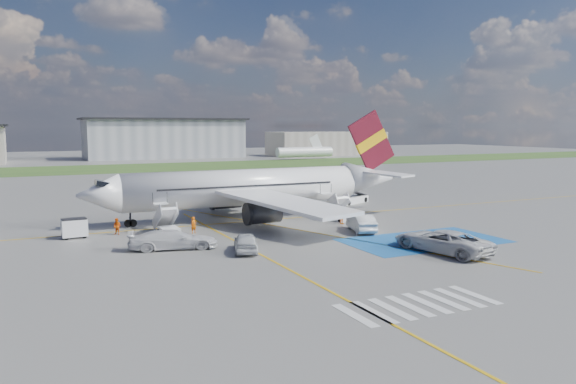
% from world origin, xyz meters
% --- Properties ---
extents(ground, '(400.00, 400.00, 0.00)m').
position_xyz_m(ground, '(0.00, 0.00, 0.00)').
color(ground, '#60605E').
rests_on(ground, ground).
extents(grass_strip, '(400.00, 30.00, 0.01)m').
position_xyz_m(grass_strip, '(0.00, 95.00, 0.01)').
color(grass_strip, '#2D4C1E').
rests_on(grass_strip, ground).
extents(taxiway_line_main, '(120.00, 0.20, 0.01)m').
position_xyz_m(taxiway_line_main, '(0.00, 12.00, 0.01)').
color(taxiway_line_main, gold).
rests_on(taxiway_line_main, ground).
extents(taxiway_line_cross, '(0.20, 60.00, 0.01)m').
position_xyz_m(taxiway_line_cross, '(-5.00, -10.00, 0.01)').
color(taxiway_line_cross, gold).
rests_on(taxiway_line_cross, ground).
extents(taxiway_line_diag, '(20.71, 56.45, 0.01)m').
position_xyz_m(taxiway_line_diag, '(0.00, 12.00, 0.01)').
color(taxiway_line_diag, gold).
rests_on(taxiway_line_diag, ground).
extents(staging_box, '(14.00, 8.00, 0.01)m').
position_xyz_m(staging_box, '(10.00, -4.00, 0.01)').
color(staging_box, '#1A589D').
rests_on(staging_box, ground).
extents(crosswalk, '(9.00, 4.00, 0.01)m').
position_xyz_m(crosswalk, '(-1.80, -18.00, 0.01)').
color(crosswalk, silver).
rests_on(crosswalk, ground).
extents(terminal_centre, '(48.00, 18.00, 12.00)m').
position_xyz_m(terminal_centre, '(20.00, 135.00, 6.00)').
color(terminal_centre, gray).
rests_on(terminal_centre, ground).
extents(terminal_east, '(40.00, 16.00, 8.00)m').
position_xyz_m(terminal_east, '(75.00, 128.00, 4.00)').
color(terminal_east, gray).
rests_on(terminal_east, ground).
extents(airliner, '(36.81, 32.95, 11.92)m').
position_xyz_m(airliner, '(1.51, 14.00, 3.39)').
color(airliner, white).
rests_on(airliner, ground).
extents(airstairs_fwd, '(1.90, 5.20, 3.60)m').
position_xyz_m(airstairs_fwd, '(-9.50, 8.70, 0.62)').
color(airstairs_fwd, white).
rests_on(airstairs_fwd, ground).
extents(airstairs_aft, '(1.90, 5.20, 3.60)m').
position_xyz_m(airstairs_aft, '(9.00, 8.70, 0.62)').
color(airstairs_aft, white).
rests_on(airstairs_aft, ground).
extents(gpu_cart, '(2.24, 1.53, 1.80)m').
position_xyz_m(gpu_cart, '(-17.53, 10.54, 0.81)').
color(gpu_cart, white).
rests_on(gpu_cart, ground).
extents(belt_loader, '(5.77, 3.82, 1.69)m').
position_xyz_m(belt_loader, '(17.26, 19.35, 0.42)').
color(belt_loader, white).
rests_on(belt_loader, ground).
extents(car_silver_a, '(3.25, 4.95, 1.57)m').
position_xyz_m(car_silver_a, '(-5.66, -1.30, 0.78)').
color(car_silver_a, silver).
rests_on(car_silver_a, ground).
extents(car_silver_b, '(3.24, 5.42, 1.69)m').
position_xyz_m(car_silver_b, '(7.41, 2.02, 0.84)').
color(car_silver_b, '#B2B5B9').
rests_on(car_silver_b, ground).
extents(van_white_a, '(4.06, 6.89, 2.43)m').
position_xyz_m(van_white_a, '(8.42, -8.11, 1.21)').
color(van_white_a, silver).
rests_on(van_white_a, ground).
extents(van_white_b, '(5.71, 3.32, 2.10)m').
position_xyz_m(van_white_b, '(-10.67, 2.20, 1.05)').
color(van_white_b, silver).
rests_on(van_white_b, ground).
extents(crew_fwd, '(0.65, 0.51, 1.57)m').
position_xyz_m(crew_fwd, '(-7.22, 8.11, 0.78)').
color(crew_fwd, orange).
rests_on(crew_fwd, ground).
extents(crew_nose, '(0.95, 0.93, 1.54)m').
position_xyz_m(crew_nose, '(-13.82, 10.46, 0.77)').
color(crew_nose, '#F4610C').
rests_on(crew_nose, ground).
extents(crew_aft, '(0.57, 1.05, 1.71)m').
position_xyz_m(crew_aft, '(7.90, 6.39, 0.85)').
color(crew_aft, orange).
rests_on(crew_aft, ground).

